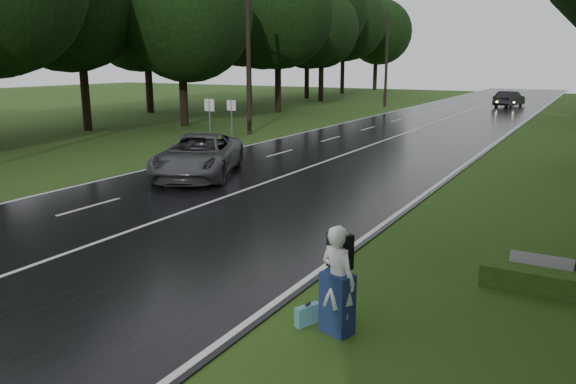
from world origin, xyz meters
name	(u,v)px	position (x,y,z in m)	size (l,w,h in m)	color
ground	(109,240)	(0.00, 0.00, 0.00)	(160.00, 160.00, 0.00)	#294815
road	(379,143)	(0.00, 20.00, 0.02)	(12.00, 140.00, 0.04)	black
lane_center	(379,142)	(0.00, 20.00, 0.04)	(0.12, 140.00, 0.01)	silver
grey_car	(198,155)	(-3.01, 7.55, 0.87)	(2.77, 6.00, 1.67)	#454649
far_car	(509,99)	(2.60, 50.28, 0.82)	(1.65, 4.74, 1.56)	black
hitchhiker	(338,283)	(7.28, -1.63, 0.89)	(0.81, 0.77, 1.92)	silver
suitcase	(308,315)	(6.72, -1.64, 0.18)	(0.15, 0.50, 0.36)	teal
culvert	(539,282)	(10.11, 2.44, 0.00)	(0.62, 0.62, 1.23)	slate
utility_pole_mid	(250,134)	(-8.50, 19.59, 0.00)	(1.80, 0.28, 10.52)	black
utility_pole_far	(385,107)	(-8.50, 44.61, 0.00)	(1.80, 0.28, 9.23)	black
road_sign_a	(211,148)	(-7.20, 13.82, 0.00)	(0.62, 0.10, 2.60)	white
road_sign_b	(232,143)	(-7.20, 15.82, 0.00)	(0.58, 0.10, 2.43)	white
tree_left_d	(185,126)	(-15.18, 21.25, 0.00)	(8.07, 8.07, 12.61)	black
tree_left_e	(278,112)	(-14.69, 33.65, 0.00)	(9.53, 9.53, 14.89)	black
tree_left_f	(321,101)	(-17.48, 48.11, 0.00)	(9.16, 9.16, 14.31)	black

